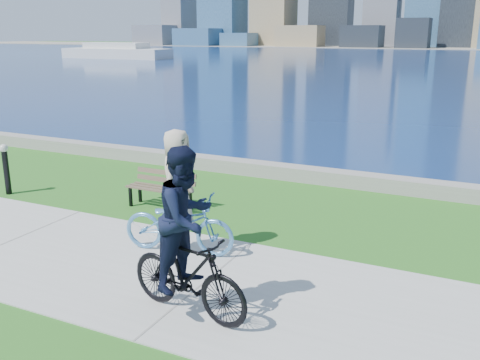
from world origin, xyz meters
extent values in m
plane|color=#215D18|center=(0.00, 0.00, 0.00)|extent=(320.00, 320.00, 0.00)
cube|color=#A5A6A0|center=(0.00, 0.00, 0.01)|extent=(80.00, 3.50, 0.02)
cube|color=gray|center=(0.00, 6.20, 0.17)|extent=(90.00, 0.50, 0.35)
cube|color=navy|center=(0.00, 72.00, 0.00)|extent=(320.00, 131.00, 0.01)
cube|color=#5A5C65|center=(-83.40, 121.66, 2.67)|extent=(9.84, 9.88, 5.35)
cube|color=navy|center=(-69.01, 119.81, 2.22)|extent=(10.74, 9.35, 4.44)
cube|color=navy|center=(-57.81, 120.88, 1.66)|extent=(7.68, 7.04, 3.32)
cube|color=#847151|center=(-41.69, 121.64, 2.54)|extent=(10.76, 6.95, 5.09)
cube|color=black|center=(-26.36, 121.59, 2.52)|extent=(8.90, 7.42, 5.03)
cube|color=black|center=(-14.78, 120.50, 3.26)|extent=(6.87, 6.40, 6.52)
cube|color=silver|center=(-45.50, 55.67, 0.69)|extent=(16.01, 4.57, 1.37)
cube|color=silver|center=(-45.50, 55.67, 1.77)|extent=(9.15, 3.43, 0.80)
cube|color=black|center=(-3.29, 2.59, 0.21)|extent=(0.06, 0.06, 0.42)
cube|color=black|center=(-1.97, 2.57, 0.21)|extent=(0.06, 0.06, 0.42)
cube|color=black|center=(-3.28, 2.93, 0.21)|extent=(0.06, 0.06, 0.42)
cube|color=black|center=(-1.96, 2.91, 0.21)|extent=(0.06, 0.06, 0.42)
cube|color=brown|center=(-2.63, 2.58, 0.44)|extent=(1.51, 0.12, 0.04)
cube|color=brown|center=(-2.62, 2.73, 0.44)|extent=(1.51, 0.12, 0.04)
cube|color=brown|center=(-2.62, 2.88, 0.44)|extent=(1.51, 0.12, 0.04)
cube|color=brown|center=(-2.62, 2.99, 0.57)|extent=(1.51, 0.08, 0.11)
cube|color=brown|center=(-2.62, 3.02, 0.73)|extent=(1.51, 0.08, 0.11)
cylinder|color=black|center=(-6.44, 2.08, 0.53)|extent=(0.13, 0.13, 1.06)
sphere|color=beige|center=(-6.44, 2.08, 1.10)|extent=(0.19, 0.19, 0.19)
imported|color=#5291C9|center=(-0.96, 0.86, 0.53)|extent=(1.02, 2.06, 1.03)
imported|color=beige|center=(-0.96, 0.86, 1.31)|extent=(0.69, 0.93, 1.72)
imported|color=black|center=(0.28, -0.89, 0.60)|extent=(0.85, 1.97, 1.15)
imported|color=black|center=(0.28, -0.89, 1.39)|extent=(0.84, 1.00, 1.88)
camera|label=1|loc=(3.69, -6.41, 3.69)|focal=40.00mm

